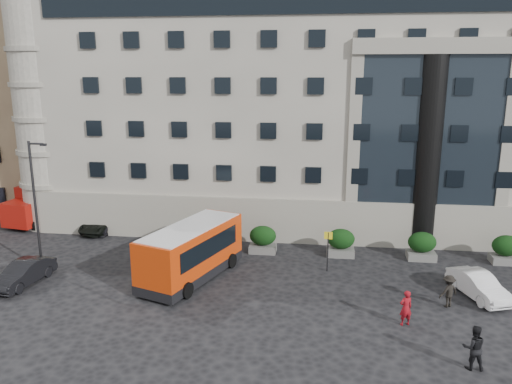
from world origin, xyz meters
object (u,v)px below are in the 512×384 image
parked_car_b (24,273)px  pedestrian_c (448,291)px  hedge_e (506,249)px  red_truck (41,203)px  pedestrian_a (406,308)px  minibus (191,250)px  hedge_a (188,236)px  hedge_b (263,239)px  white_taxi (478,285)px  parked_car_c (104,223)px  bus_stop_sign (328,244)px  street_lamp (36,201)px  hedge_c (341,242)px  hedge_d (422,246)px  pedestrian_b (474,347)px  parked_car_d (103,223)px

parked_car_b → pedestrian_c: size_ratio=2.38×
hedge_e → red_truck: (-34.23, 4.66, 0.65)m
pedestrian_a → minibus: bearing=-40.7°
hedge_a → hedge_b: bearing=0.0°
hedge_a → pedestrian_c: size_ratio=1.06×
hedge_b → white_taxi: size_ratio=0.45×
red_truck → parked_car_c: (5.93, -1.47, -0.97)m
pedestrian_c → bus_stop_sign: bearing=-64.1°
street_lamp → parked_car_c: 8.84m
hedge_e → minibus: minibus is taller
parked_car_b → pedestrian_a: 21.07m
minibus → parked_car_c: bearing=157.9°
hedge_c → white_taxi: 8.97m
pedestrian_c → pedestrian_a: bearing=10.9°
hedge_b → minibus: 6.12m
white_taxi → pedestrian_a: size_ratio=2.31×
hedge_d → street_lamp: (-23.54, -4.80, 3.44)m
parked_car_b → pedestrian_a: pedestrian_a is taller
red_truck → pedestrian_c: (29.09, -11.44, -0.71)m
red_truck → pedestrian_c: size_ratio=3.51×
hedge_e → parked_car_c: hedge_e is taller
hedge_c → white_taxi: size_ratio=0.45×
hedge_c → minibus: (-8.87, -4.83, 0.82)m
bus_stop_sign → pedestrian_a: bus_stop_sign is taller
red_truck → hedge_a: bearing=-9.3°
pedestrian_a → pedestrian_c: pedestrian_a is taller
hedge_c → bus_stop_sign: bearing=-107.8°
pedestrian_b → street_lamp: bearing=-18.4°
hedge_d → hedge_e: bearing=0.0°
street_lamp → pedestrian_b: size_ratio=4.17×
hedge_c → pedestrian_a: 9.46m
pedestrian_b → hedge_a: bearing=-39.3°
bus_stop_sign → white_taxi: 8.54m
street_lamp → hedge_e: bearing=9.5°
hedge_c → red_truck: bearing=168.9°
white_taxi → pedestrian_c: 2.37m
street_lamp → parked_car_c: (0.44, 7.98, -3.76)m
minibus → white_taxi: (16.04, -0.55, -1.07)m
street_lamp → red_truck: size_ratio=1.32×
white_taxi → pedestrian_a: bearing=-159.9°
hedge_d → pedestrian_a: bearing=-105.1°
parked_car_d → hedge_b: bearing=-4.5°
hedge_b → pedestrian_b: size_ratio=0.96×
minibus → bus_stop_sign: bearing=33.8°
hedge_d → red_truck: red_truck is taller
hedge_e → parked_car_b: bearing=-166.3°
red_truck → pedestrian_c: bearing=-11.6°
pedestrian_c → parked_car_d: bearing=-54.1°
street_lamp → pedestrian_b: street_lamp is taller
hedge_a → bus_stop_sign: bus_stop_sign is taller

